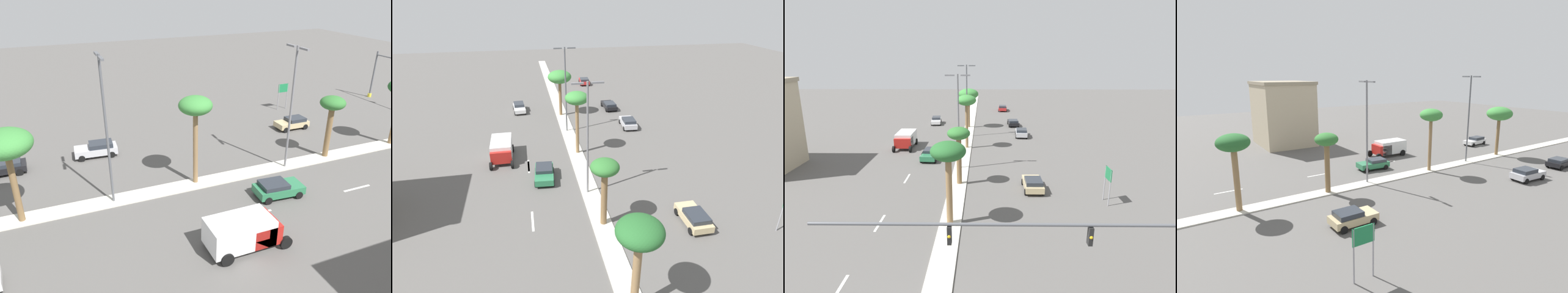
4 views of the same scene
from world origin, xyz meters
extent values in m
plane|color=#565451|center=(0.00, 36.99, 0.00)|extent=(160.00, 160.00, 0.00)
cube|color=beige|center=(0.00, 47.56, 0.06)|extent=(1.80, 95.12, 0.12)
cube|color=silver|center=(-5.94, 12.14, 0.01)|extent=(0.20, 2.80, 0.01)
cube|color=silver|center=(-5.94, 22.32, 0.01)|extent=(0.20, 2.80, 0.01)
cube|color=silver|center=(-5.94, 32.70, 0.01)|extent=(0.20, 2.80, 0.01)
cube|color=silver|center=(-5.94, 32.36, 0.01)|extent=(0.20, 2.80, 0.01)
cube|color=silver|center=(-5.94, 52.17, 0.01)|extent=(0.20, 2.80, 0.01)
cylinder|color=gray|center=(14.37, 15.62, 1.75)|extent=(0.10, 0.10, 3.50)
cylinder|color=gray|center=(14.37, 16.96, 1.75)|extent=(0.10, 0.10, 3.50)
cube|color=#19723F|center=(14.37, 16.29, 2.93)|extent=(0.08, 1.49, 1.13)
cube|color=tan|center=(-25.83, 24.77, 5.19)|extent=(10.62, 8.37, 10.38)
cube|color=gray|center=(-25.83, 24.77, 10.63)|extent=(10.92, 8.67, 0.50)
cylinder|color=olive|center=(-0.03, 12.09, 2.98)|extent=(0.52, 0.52, 5.73)
ellipsoid|color=#235B28|center=(-0.03, 12.09, 6.34)|extent=(2.84, 2.84, 1.56)
cylinder|color=brown|center=(0.14, 20.75, 2.69)|extent=(0.54, 0.54, 5.15)
ellipsoid|color=#2D6B2D|center=(0.14, 20.75, 5.69)|extent=(2.40, 2.40, 1.32)
cylinder|color=olive|center=(0.25, 34.83, 3.40)|extent=(0.42, 0.42, 6.57)
ellipsoid|color=#387F38|center=(0.25, 34.83, 7.18)|extent=(2.81, 2.81, 1.55)
cylinder|color=brown|center=(-0.12, 48.96, 2.92)|extent=(0.47, 0.47, 5.60)
ellipsoid|color=#387F38|center=(-0.12, 48.96, 6.37)|extent=(3.67, 3.67, 2.02)
cylinder|color=slate|center=(-0.27, 25.81, 5.78)|extent=(0.20, 0.20, 11.32)
cube|color=slate|center=(-1.17, 25.81, 11.29)|extent=(1.10, 0.24, 0.16)
cube|color=slate|center=(0.63, 25.81, 11.29)|extent=(1.10, 0.24, 0.16)
cylinder|color=#515459|center=(-0.09, 42.12, 6.01)|extent=(0.20, 0.20, 11.78)
cube|color=#515459|center=(-0.99, 42.12, 11.75)|extent=(1.10, 0.24, 0.16)
cube|color=#515459|center=(0.81, 42.12, 11.75)|extent=(1.10, 0.24, 0.16)
cube|color=black|center=(8.46, 50.68, 0.60)|extent=(1.96, 4.30, 0.56)
cube|color=#262B33|center=(8.47, 50.15, 1.06)|extent=(1.72, 2.38, 0.35)
cylinder|color=black|center=(7.54, 52.15, 0.32)|extent=(0.24, 0.65, 0.64)
cylinder|color=black|center=(7.62, 49.17, 0.32)|extent=(0.24, 0.65, 0.64)
cylinder|color=black|center=(9.37, 49.22, 0.32)|extent=(0.24, 0.65, 0.64)
cube|color=tan|center=(7.86, 19.34, 0.62)|extent=(1.86, 3.88, 0.61)
cube|color=#262B33|center=(7.86, 18.85, 1.13)|extent=(1.67, 2.13, 0.41)
cylinder|color=black|center=(6.98, 20.70, 0.32)|extent=(0.22, 0.64, 0.64)
cylinder|color=black|center=(8.74, 20.69, 0.32)|extent=(0.22, 0.64, 0.64)
cylinder|color=black|center=(6.97, 17.99, 0.32)|extent=(0.22, 0.64, 0.64)
cylinder|color=black|center=(8.74, 17.98, 0.32)|extent=(0.22, 0.64, 0.64)
cube|color=#287047|center=(-4.34, 29.28, 0.65)|extent=(2.24, 4.12, 0.65)
cube|color=#262B33|center=(-4.30, 29.77, 1.16)|extent=(1.91, 2.32, 0.36)
cylinder|color=black|center=(-3.52, 27.82, 0.32)|extent=(0.27, 0.65, 0.64)
cylinder|color=black|center=(-5.36, 27.96, 0.32)|extent=(0.27, 0.65, 0.64)
cylinder|color=black|center=(-3.31, 30.59, 0.32)|extent=(0.27, 0.65, 0.64)
cylinder|color=black|center=(-5.15, 30.74, 0.32)|extent=(0.27, 0.65, 0.64)
cube|color=silver|center=(-6.76, 52.13, 0.62)|extent=(2.10, 4.42, 0.60)
cube|color=#262B33|center=(-6.80, 52.66, 1.15)|extent=(1.77, 2.48, 0.46)
cylinder|color=black|center=(-5.80, 50.70, 0.32)|extent=(0.27, 0.66, 0.64)
cylinder|color=black|center=(-7.47, 50.56, 0.32)|extent=(0.27, 0.66, 0.64)
cylinder|color=black|center=(-6.04, 53.69, 0.32)|extent=(0.27, 0.66, 0.64)
cylinder|color=black|center=(-7.71, 53.56, 0.32)|extent=(0.27, 0.66, 0.64)
cube|color=#B2B2B7|center=(9.13, 42.04, 0.66)|extent=(2.15, 4.28, 0.67)
cube|color=#262B33|center=(9.09, 41.52, 1.21)|extent=(1.83, 2.40, 0.44)
cylinder|color=black|center=(8.34, 43.56, 0.32)|extent=(0.26, 0.65, 0.64)
cylinder|color=black|center=(10.11, 43.44, 0.32)|extent=(0.26, 0.65, 0.64)
cylinder|color=black|center=(8.14, 40.65, 0.32)|extent=(0.26, 0.65, 0.64)
cylinder|color=black|center=(9.91, 40.53, 0.32)|extent=(0.26, 0.65, 0.64)
cube|color=#B21E19|center=(-8.96, 33.88, 1.16)|extent=(2.38, 2.07, 1.42)
cube|color=silver|center=(-8.96, 35.50, 1.38)|extent=(2.38, 4.41, 1.86)
cylinder|color=black|center=(-7.77, 32.55, 0.45)|extent=(0.28, 0.90, 0.90)
cylinder|color=black|center=(-10.15, 32.55, 0.45)|extent=(0.28, 0.90, 0.90)
cylinder|color=black|center=(-7.77, 36.93, 0.45)|extent=(0.28, 0.90, 0.90)
cylinder|color=black|center=(-10.15, 36.93, 0.45)|extent=(0.28, 0.90, 0.90)
camera|label=1|loc=(-26.67, 45.91, 16.86)|focal=34.79mm
camera|label=2|loc=(-5.69, -1.35, 18.47)|focal=29.90mm
camera|label=3|loc=(2.77, -12.62, 13.79)|focal=30.35mm
camera|label=4|loc=(28.71, 7.49, 12.05)|focal=29.20mm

